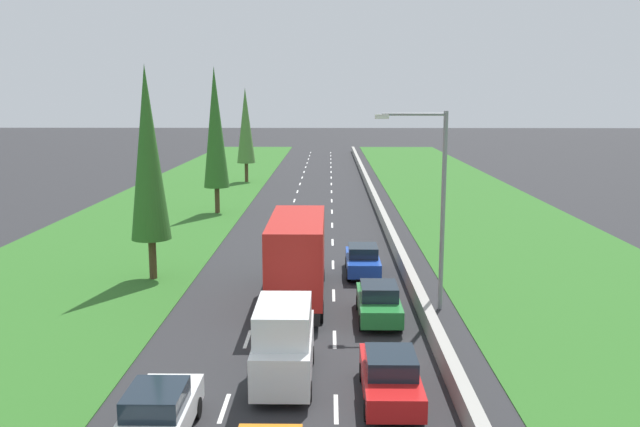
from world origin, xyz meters
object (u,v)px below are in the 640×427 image
at_px(poplar_tree_second, 148,154).
at_px(poplar_tree_fourth, 246,126).
at_px(street_light_mast, 436,196).
at_px(white_sedan_left_lane, 158,415).
at_px(green_sedan_right_lane, 379,302).
at_px(red_sedan_right_lane, 390,376).
at_px(red_box_truck_centre_lane, 298,256).
at_px(poplar_tree_third, 215,128).
at_px(blue_sedan_right_lane, 363,260).
at_px(white_van_centre_lane, 284,343).

height_order(poplar_tree_second, poplar_tree_fourth, poplar_tree_second).
xyz_separation_m(poplar_tree_second, street_light_mast, (14.14, -4.86, -1.45)).
distance_m(white_sedan_left_lane, green_sedan_right_lane, 12.60).
bearing_deg(red_sedan_right_lane, poplar_tree_fourth, 101.70).
xyz_separation_m(red_box_truck_centre_lane, poplar_tree_second, (-7.92, 3.74, 4.50)).
distance_m(poplar_tree_second, poplar_tree_third, 20.34).
bearing_deg(street_light_mast, poplar_tree_third, 119.24).
bearing_deg(blue_sedan_right_lane, green_sedan_right_lane, -87.55).
height_order(white_sedan_left_lane, red_box_truck_centre_lane, red_box_truck_centre_lane).
bearing_deg(poplar_tree_third, blue_sedan_right_lane, -59.79).
bearing_deg(red_sedan_right_lane, poplar_tree_second, 128.61).
distance_m(white_van_centre_lane, blue_sedan_right_lane, 14.37).
distance_m(green_sedan_right_lane, red_box_truck_centre_lane, 4.71).
bearing_deg(poplar_tree_fourth, poplar_tree_second, -89.92).
bearing_deg(white_van_centre_lane, white_sedan_left_lane, -128.91).
relative_size(green_sedan_right_lane, poplar_tree_fourth, 0.42).
height_order(red_box_truck_centre_lane, poplar_tree_fourth, poplar_tree_fourth).
xyz_separation_m(white_van_centre_lane, poplar_tree_third, (-7.83, 33.18, 5.69)).
bearing_deg(red_box_truck_centre_lane, green_sedan_right_lane, -36.25).
distance_m(white_van_centre_lane, poplar_tree_third, 34.56).
distance_m(green_sedan_right_lane, poplar_tree_second, 14.46).
relative_size(red_box_truck_centre_lane, street_light_mast, 1.04).
bearing_deg(street_light_mast, red_sedan_right_lane, -106.58).
distance_m(poplar_tree_second, poplar_tree_fourth, 40.89).
height_order(poplar_tree_fourth, street_light_mast, poplar_tree_fourth).
relative_size(poplar_tree_second, street_light_mast, 1.25).
height_order(green_sedan_right_lane, poplar_tree_third, poplar_tree_third).
bearing_deg(red_box_truck_centre_lane, street_light_mast, -10.17).
height_order(poplar_tree_second, poplar_tree_third, poplar_tree_third).
bearing_deg(red_sedan_right_lane, white_van_centre_lane, 158.48).
xyz_separation_m(poplar_tree_third, poplar_tree_fourth, (-0.10, 20.56, -0.72)).
relative_size(poplar_tree_second, poplar_tree_fourth, 1.06).
height_order(green_sedan_right_lane, red_box_truck_centre_lane, red_box_truck_centre_lane).
bearing_deg(street_light_mast, white_sedan_left_lane, -128.40).
relative_size(red_sedan_right_lane, red_box_truck_centre_lane, 0.48).
height_order(red_box_truck_centre_lane, poplar_tree_third, poplar_tree_third).
height_order(green_sedan_right_lane, white_van_centre_lane, white_van_centre_lane).
xyz_separation_m(white_van_centre_lane, poplar_tree_fourth, (-7.92, 53.74, 4.97)).
xyz_separation_m(red_sedan_right_lane, white_van_centre_lane, (-3.48, 1.37, 0.59)).
height_order(white_van_centre_lane, street_light_mast, street_light_mast).
bearing_deg(poplar_tree_second, white_sedan_left_lane, -74.81).
xyz_separation_m(white_van_centre_lane, poplar_tree_second, (-7.87, 12.84, 5.29)).
bearing_deg(street_light_mast, blue_sedan_right_lane, 115.98).
bearing_deg(green_sedan_right_lane, white_sedan_left_lane, -123.55).
bearing_deg(white_van_centre_lane, red_box_truck_centre_lane, 89.66).
relative_size(white_sedan_left_lane, poplar_tree_second, 0.40).
xyz_separation_m(white_sedan_left_lane, poplar_tree_fourth, (-4.65, 57.80, 5.55)).
bearing_deg(red_sedan_right_lane, white_sedan_left_lane, -158.34).
bearing_deg(green_sedan_right_lane, poplar_tree_second, 151.00).
distance_m(blue_sedan_right_lane, street_light_mast, 7.98).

